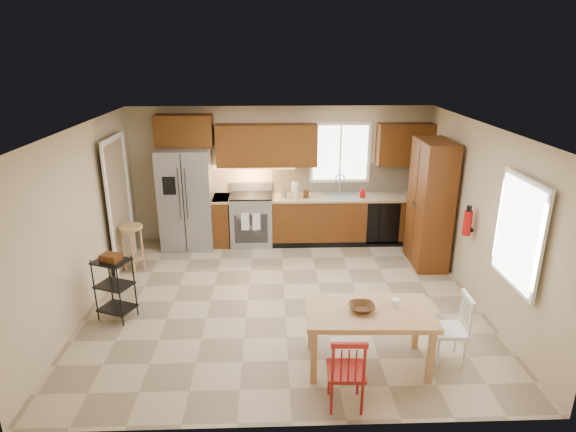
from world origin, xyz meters
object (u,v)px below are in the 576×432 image
Objects in this scene: pantry at (430,204)px; chair_white at (449,329)px; bar_stool at (133,248)px; table_jar at (395,304)px; dining_table at (368,338)px; range_stove at (252,220)px; soap_bottle at (363,192)px; chair_red at (346,370)px; table_bowl at (362,311)px; utility_cart at (115,288)px; fire_extinguisher at (467,223)px; refrigerator at (187,198)px.

pantry is 2.51× the size of chair_white.
pantry is at bearing -18.02° from bar_stool.
dining_table is at bearing -164.05° from table_jar.
soap_bottle is at bearing -2.40° from range_stove.
soap_bottle is 0.23× the size of chair_red.
utility_cart reaches higher than table_bowl.
pantry reaches higher than soap_bottle.
table_bowl is 0.32× the size of utility_cart.
soap_bottle is at bearing 8.17° from chair_white.
chair_white reaches higher than bar_stool.
table_jar reaches higher than dining_table.
chair_red is at bearing -131.39° from fire_extinguisher.
pantry is (2.98, -0.99, 0.59)m from range_stove.
pantry is 5.83× the size of fire_extinguisher.
refrigerator is 4.91m from chair_red.
fire_extinguisher is 0.46× the size of bar_stool.
fire_extinguisher is 0.25× the size of dining_table.
pantry reaches higher than utility_cart.
soap_bottle is at bearing 83.29° from dining_table.
refrigerator reaches higher than table_bowl.
fire_extinguisher is 5.20m from bar_stool.
range_stove reaches higher than utility_cart.
soap_bottle is 0.53× the size of fire_extinguisher.
utility_cart is (-3.18, 1.13, 0.10)m from dining_table.
fire_extinguisher is 0.43× the size of chair_red.
range_stove is at bearing 177.60° from soap_bottle.
utility_cart is (-4.90, -0.57, -0.66)m from fire_extinguisher.
chair_red is 1.48m from chair_white.
bar_stool is (-3.66, 2.54, -0.34)m from table_jar.
pantry is at bearing 100.78° from fire_extinguisher.
dining_table is at bearing -98.95° from soap_bottle.
chair_red is at bearing -62.49° from refrigerator.
chair_white is 2.90× the size of table_bowl.
refrigerator reaches higher than fire_extinguisher.
fire_extinguisher is 3.21m from chair_red.
refrigerator is 1.39m from bar_stool.
refrigerator reaches higher than utility_cart.
pantry reaches higher than chair_white.
table_bowl is at bearing -120.37° from pantry.
soap_bottle is 4.44m from chair_red.
range_stove is 4.82× the size of soap_bottle.
soap_bottle is 1.31m from pantry.
table_jar is 0.14× the size of bar_stool.
refrigerator is at bearing 167.38° from pantry.
soap_bottle is at bearing 120.53° from fire_extinguisher.
soap_bottle is 0.23× the size of chair_white.
chair_red reaches higher than dining_table.
chair_white is (-0.78, -1.65, -0.68)m from fire_extinguisher.
table_jar is 0.12× the size of utility_cart.
bar_stool is (-1.89, -1.11, -0.07)m from range_stove.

